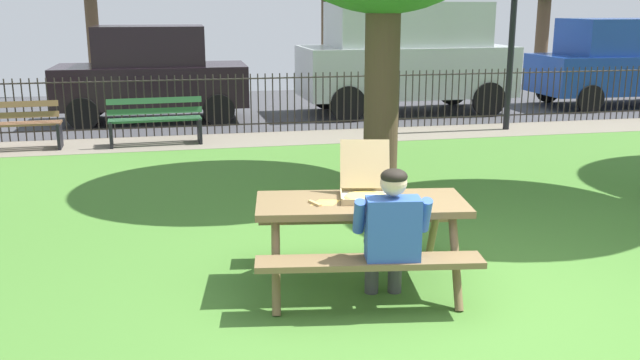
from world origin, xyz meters
name	(u,v)px	position (x,y,z in m)	size (l,w,h in m)	color
ground	(376,227)	(0.00, 2.09, -0.01)	(28.00, 12.19, 0.02)	#487C30
cobblestone_walkway	(294,138)	(0.00, 7.49, 0.00)	(28.00, 1.40, 0.01)	gray
street_asphalt	(265,108)	(0.00, 11.49, -0.01)	(28.00, 6.61, 0.01)	#424247
picnic_table_foreground	(361,220)	(-0.61, 0.54, 0.60)	(2.00, 1.73, 0.79)	brown
pizza_box_open	(366,187)	(-0.54, 0.65, 0.86)	(0.54, 0.62, 0.47)	tan
pizza_slice_on_table	(324,202)	(-0.94, 0.54, 0.78)	(0.28, 0.23, 0.02)	#EDBF56
adult_at_table	(391,231)	(-0.51, 0.01, 0.66)	(0.63, 0.63, 1.19)	#444444
iron_fence_streetside	(287,102)	(0.00, 8.19, 0.58)	(21.28, 0.03, 1.13)	#2D2823
park_bench_left	(11,126)	(-4.85, 7.35, 0.42)	(1.61, 0.51, 0.85)	brown
park_bench_center	(155,121)	(-2.48, 7.35, 0.42)	(1.62, 0.55, 0.85)	#2B5C35
parked_car_center	(152,73)	(-2.57, 10.00, 1.01)	(3.92, 1.87, 1.98)	black
parked_car_right	(406,55)	(3.00, 10.00, 1.31)	(4.73, 2.14, 2.46)	#B3BABA
parked_car_far_right	(630,60)	(8.68, 10.00, 1.10)	(4.61, 1.96, 2.08)	navy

